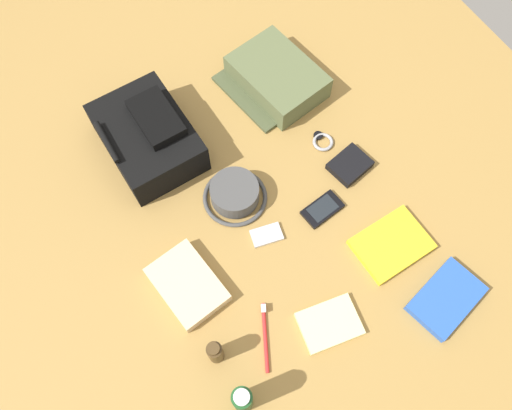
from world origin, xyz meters
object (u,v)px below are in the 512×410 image
(toiletry_pouch, at_px, (276,78))
(wallet, at_px, (350,165))
(cologne_bottle, at_px, (215,352))
(travel_guidebook, at_px, (391,245))
(media_player, at_px, (267,235))
(notepad, at_px, (330,324))
(paperback_novel, at_px, (446,299))
(wristwatch, at_px, (322,141))
(shampoo_bottle, at_px, (242,400))
(cell_phone, at_px, (322,209))
(backpack, at_px, (148,136))
(folded_towel, at_px, (187,285))
(toothbrush, at_px, (265,333))
(bucket_hat, at_px, (235,194))

(toiletry_pouch, height_order, wallet, toiletry_pouch)
(cologne_bottle, xyz_separation_m, travel_guidebook, (0.01, -0.55, -0.04))
(media_player, distance_m, notepad, 0.29)
(paperback_novel, bearing_deg, wristwatch, 1.13)
(shampoo_bottle, distance_m, cell_phone, 0.55)
(travel_guidebook, bearing_deg, paperback_novel, -170.79)
(backpack, relative_size, notepad, 2.14)
(folded_towel, bearing_deg, toothbrush, -151.85)
(cologne_bottle, bearing_deg, toiletry_pouch, -41.50)
(backpack, bearing_deg, bucket_hat, -154.23)
(backpack, relative_size, toothbrush, 2.04)
(cologne_bottle, distance_m, media_player, 0.35)
(wallet, distance_m, notepad, 0.46)
(toothbrush, distance_m, wallet, 0.54)
(travel_guidebook, distance_m, notepad, 0.28)
(toiletry_pouch, height_order, folded_towel, toiletry_pouch)
(notepad, bearing_deg, folded_towel, 54.09)
(travel_guidebook, bearing_deg, cologne_bottle, 91.44)
(paperback_novel, height_order, cell_phone, paperback_novel)
(travel_guidebook, distance_m, wallet, 0.26)
(travel_guidebook, bearing_deg, folded_towel, 71.21)
(shampoo_bottle, bearing_deg, cell_phone, -53.79)
(shampoo_bottle, relative_size, wallet, 1.48)
(bucket_hat, distance_m, travel_guidebook, 0.45)
(backpack, bearing_deg, toothbrush, -179.27)
(travel_guidebook, height_order, toothbrush, toothbrush)
(cell_phone, bearing_deg, cologne_bottle, 113.87)
(backpack, height_order, toothbrush, backpack)
(paperback_novel, relative_size, folded_towel, 1.07)
(travel_guidebook, distance_m, media_player, 0.34)
(shampoo_bottle, height_order, travel_guidebook, shampoo_bottle)
(shampoo_bottle, height_order, paperback_novel, shampoo_bottle)
(backpack, xyz_separation_m, bucket_hat, (-0.27, -0.13, -0.03))
(backpack, height_order, bucket_hat, backpack)
(paperback_novel, relative_size, travel_guidebook, 1.07)
(paperback_novel, bearing_deg, travel_guidebook, 9.21)
(cologne_bottle, distance_m, travel_guidebook, 0.55)
(backpack, xyz_separation_m, wristwatch, (-0.24, -0.44, -0.05))
(toothbrush, relative_size, wallet, 1.43)
(bucket_hat, height_order, folded_towel, bucket_hat)
(backpack, xyz_separation_m, media_player, (-0.41, -0.15, -0.06))
(notepad, bearing_deg, media_player, 12.33)
(paperback_novel, distance_m, media_player, 0.50)
(cologne_bottle, relative_size, wallet, 1.03)
(paperback_novel, distance_m, notepad, 0.31)
(paperback_novel, distance_m, cell_phone, 0.40)
(toiletry_pouch, bearing_deg, toothbrush, 146.57)
(backpack, relative_size, folded_towel, 1.61)
(cell_phone, bearing_deg, wallet, -62.71)
(media_player, bearing_deg, folded_towel, 93.92)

